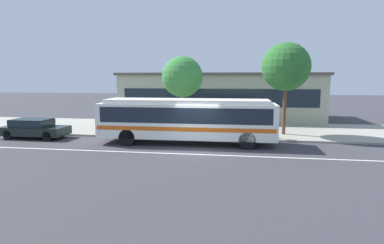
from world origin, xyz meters
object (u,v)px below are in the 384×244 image
(sedan_behind_bus, at_px, (34,127))
(street_tree_mid_block, at_px, (286,67))
(pedestrian_standing_by_tree, at_px, (255,120))
(street_tree_near_stop, at_px, (182,77))
(pedestrian_walking_along_curb, at_px, (163,121))
(transit_bus, at_px, (187,118))
(pedestrian_waiting_near_sign, at_px, (255,122))
(bus_stop_sign, at_px, (260,115))

(sedan_behind_bus, xyz_separation_m, street_tree_mid_block, (16.66, 3.40, 4.02))
(pedestrian_standing_by_tree, bearing_deg, street_tree_near_stop, 168.56)
(pedestrian_standing_by_tree, distance_m, street_tree_near_stop, 6.18)
(pedestrian_walking_along_curb, bearing_deg, transit_bus, -43.46)
(pedestrian_waiting_near_sign, height_order, street_tree_near_stop, street_tree_near_stop)
(pedestrian_walking_along_curb, distance_m, bus_stop_sign, 6.46)
(street_tree_near_stop, bearing_deg, street_tree_mid_block, -6.83)
(street_tree_near_stop, distance_m, street_tree_mid_block, 7.41)
(pedestrian_waiting_near_sign, distance_m, bus_stop_sign, 0.70)
(pedestrian_standing_by_tree, distance_m, bus_stop_sign, 1.56)
(sedan_behind_bus, distance_m, pedestrian_waiting_near_sign, 14.82)
(transit_bus, height_order, bus_stop_sign, transit_bus)
(pedestrian_walking_along_curb, xyz_separation_m, pedestrian_standing_by_tree, (6.18, 1.58, -0.04))
(street_tree_near_stop, bearing_deg, pedestrian_standing_by_tree, -11.44)
(pedestrian_walking_along_curb, bearing_deg, street_tree_mid_block, 12.28)
(pedestrian_waiting_near_sign, xyz_separation_m, street_tree_mid_block, (2.00, 1.22, 3.63))
(sedan_behind_bus, bearing_deg, transit_bus, -1.31)
(bus_stop_sign, xyz_separation_m, street_tree_near_stop, (-5.59, 2.53, 2.45))
(transit_bus, bearing_deg, street_tree_near_stop, 103.82)
(transit_bus, xyz_separation_m, bus_stop_sign, (4.48, 1.99, 0.01))
(transit_bus, bearing_deg, bus_stop_sign, 24.02)
(transit_bus, height_order, street_tree_mid_block, street_tree_mid_block)
(pedestrian_standing_by_tree, relative_size, street_tree_near_stop, 0.30)
(sedan_behind_bus, height_order, street_tree_near_stop, street_tree_near_stop)
(pedestrian_walking_along_curb, xyz_separation_m, street_tree_mid_block, (8.18, 1.78, 3.61))
(sedan_behind_bus, bearing_deg, pedestrian_standing_by_tree, 12.33)
(bus_stop_sign, bearing_deg, pedestrian_standing_by_tree, 100.34)
(bus_stop_sign, bearing_deg, sedan_behind_bus, -173.29)
(sedan_behind_bus, xyz_separation_m, pedestrian_standing_by_tree, (14.66, 3.20, 0.37))
(pedestrian_waiting_near_sign, bearing_deg, sedan_behind_bus, -171.54)
(pedestrian_standing_by_tree, bearing_deg, sedan_behind_bus, -167.67)
(street_tree_near_stop, bearing_deg, sedan_behind_bus, -155.36)
(pedestrian_waiting_near_sign, bearing_deg, street_tree_mid_block, 31.49)
(pedestrian_walking_along_curb, height_order, pedestrian_standing_by_tree, pedestrian_walking_along_curb)
(bus_stop_sign, bearing_deg, street_tree_near_stop, 155.67)
(street_tree_near_stop, xyz_separation_m, street_tree_mid_block, (7.33, -0.88, 0.69))
(transit_bus, xyz_separation_m, street_tree_mid_block, (6.21, 3.64, 3.15))
(pedestrian_standing_by_tree, bearing_deg, bus_stop_sign, -79.66)
(pedestrian_walking_along_curb, distance_m, pedestrian_standing_by_tree, 6.37)
(transit_bus, bearing_deg, pedestrian_walking_along_curb, 136.54)
(pedestrian_standing_by_tree, relative_size, bus_stop_sign, 0.73)
(pedestrian_waiting_near_sign, distance_m, pedestrian_walking_along_curb, 6.20)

